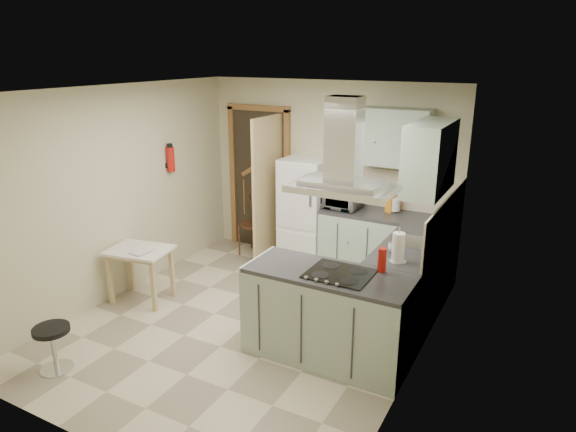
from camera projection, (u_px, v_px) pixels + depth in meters
The scene contains 28 objects.
floor at pixel (249, 323), 5.64m from camera, with size 4.20×4.20×0.00m, color beige.
ceiling at pixel (243, 90), 4.87m from camera, with size 4.20×4.20×0.00m, color silver.
back_wall at pixel (329, 174), 7.02m from camera, with size 3.60×3.60×0.00m, color #C1BA95.
left_wall at pixel (118, 193), 6.07m from camera, with size 4.20×4.20×0.00m, color #C1BA95.
right_wall at pixel (421, 245), 4.44m from camera, with size 4.20×4.20×0.00m, color #C1BA95.
doorway at pixel (259, 180), 7.55m from camera, with size 1.10×0.12×2.10m, color brown.
fridge at pixel (306, 212), 7.01m from camera, with size 0.60×0.60×1.50m, color white.
counter_back at pixel (364, 244), 6.71m from camera, with size 1.08×0.60×0.90m, color #9EB2A0.
counter_right at pixel (414, 275), 5.77m from camera, with size 0.60×1.95×0.90m, color #9EB2A0.
splashback at pixel (397, 190), 6.60m from camera, with size 1.68×0.02×0.50m, color beige.
wall_cabinet_back at pixel (396, 137), 6.26m from camera, with size 0.85×0.35×0.70m, color #9EB2A0.
wall_cabinet_right at pixel (430, 158), 5.05m from camera, with size 0.35×0.90×0.70m, color #9EB2A0.
peninsula at pixel (328, 315), 4.89m from camera, with size 1.55×0.65×0.90m, color #9EB2A0.
hob at pixel (340, 274), 4.70m from camera, with size 0.58×0.50×0.01m, color black.
extractor_hood at pixel (342, 188), 4.45m from camera, with size 0.90×0.55×0.10m, color silver.
sink at pixel (413, 242), 5.48m from camera, with size 0.45×0.40×0.01m, color silver.
fire_extinguisher at pixel (171, 159), 6.72m from camera, with size 0.10×0.10×0.32m, color #B2140F.
drop_leaf_table at pixel (141, 275), 6.07m from camera, with size 0.70×0.52×0.65m, color tan.
bentwood_chair at pixel (254, 224), 7.45m from camera, with size 0.40×0.40×0.91m, color #492A18.
stool at pixel (54, 348), 4.76m from camera, with size 0.33×0.33×0.45m, color black.
microwave at pixel (339, 196), 6.68m from camera, with size 0.56×0.38×0.31m, color black.
kettle at pixel (394, 204), 6.50m from camera, with size 0.14×0.14×0.21m, color white.
cereal_box at pixel (394, 198), 6.52m from camera, with size 0.09×0.23×0.34m, color orange.
soap_bottle at pixel (440, 224), 5.81m from camera, with size 0.07×0.08×0.17m, color #B5B6C2.
paper_towel at pixel (398, 247), 4.93m from camera, with size 0.12×0.12×0.31m, color white.
cup at pixel (394, 248), 5.20m from camera, with size 0.12×0.12×0.09m, color white.
red_bottle at pixel (382, 260), 4.73m from camera, with size 0.08×0.08×0.23m, color #B7180F.
book at pixel (136, 247), 5.90m from camera, with size 0.17×0.24×0.11m, color brown.
Camera 1 is at (2.75, -4.21, 2.85)m, focal length 32.00 mm.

